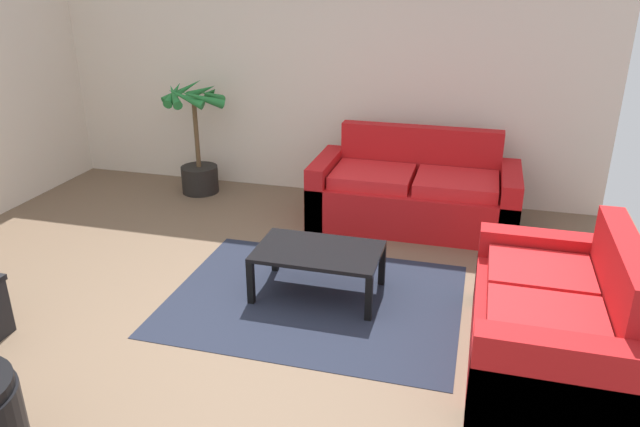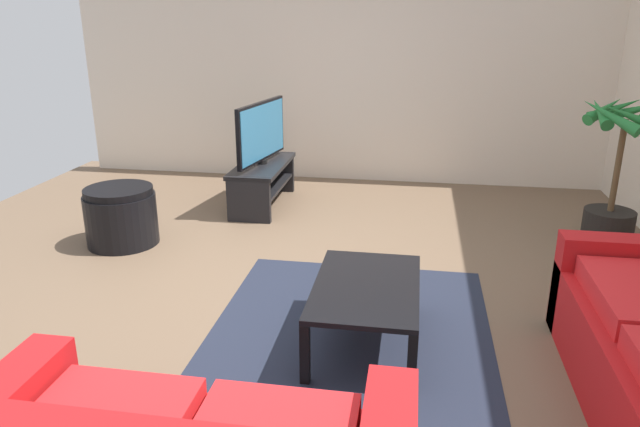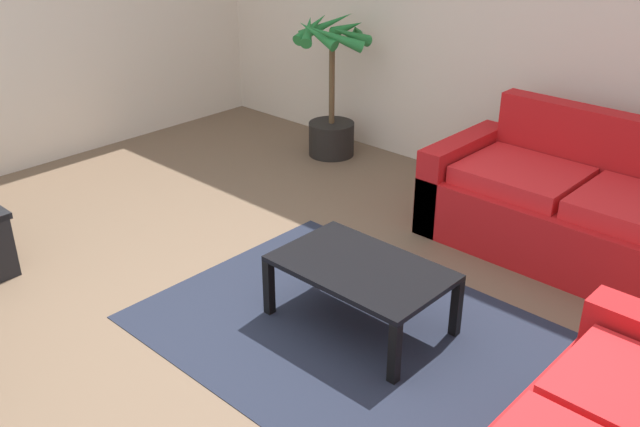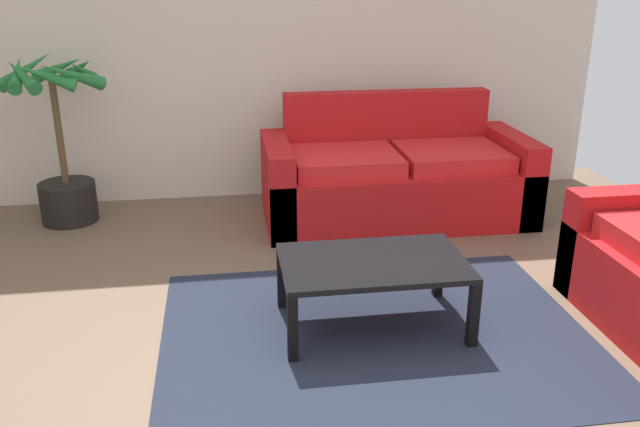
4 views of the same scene
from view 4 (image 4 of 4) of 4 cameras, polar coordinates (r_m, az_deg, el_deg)
The scene contains 6 objects.
ground_plane at distance 2.95m, azimuth -4.92°, elevation -17.01°, with size 6.60×6.60×0.00m, color brown.
wall_back at distance 5.37m, azimuth -7.63°, elevation 15.49°, with size 6.00×0.06×2.70m, color beige.
couch_main at distance 5.02m, azimuth 6.46°, elevation 3.00°, with size 1.96×0.90×0.90m.
coffee_table at distance 3.45m, azimuth 4.58°, elevation -4.73°, with size 0.95×0.60×0.38m.
area_rug at distance 3.51m, azimuth 4.80°, elevation -10.25°, with size 2.20×1.70×0.01m, color #1E2333.
potted_palm at distance 5.18m, azimuth -21.34°, elevation 5.06°, with size 0.77×0.76×1.25m.
Camera 4 is at (-0.11, -2.35, 1.79)m, focal length 37.25 mm.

